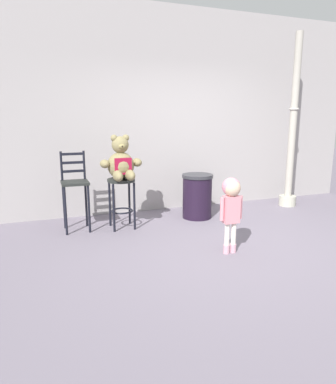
# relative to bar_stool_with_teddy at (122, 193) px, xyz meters

# --- Properties ---
(ground_plane) EXTENTS (24.00, 24.00, 0.00)m
(ground_plane) POSITION_rel_bar_stool_with_teddy_xyz_m (1.11, -1.26, -0.52)
(ground_plane) COLOR slate
(building_wall) EXTENTS (7.06, 0.30, 3.32)m
(building_wall) POSITION_rel_bar_stool_with_teddy_xyz_m (1.11, 0.94, 1.15)
(building_wall) COLOR #9E9897
(building_wall) RESTS_ON ground_plane
(bar_stool_with_teddy) EXTENTS (0.39, 0.39, 0.72)m
(bar_stool_with_teddy) POSITION_rel_bar_stool_with_teddy_xyz_m (0.00, 0.00, 0.00)
(bar_stool_with_teddy) COLOR black
(bar_stool_with_teddy) RESTS_ON ground_plane
(teddy_bear) EXTENTS (0.59, 0.53, 0.62)m
(teddy_bear) POSITION_rel_bar_stool_with_teddy_xyz_m (-0.00, -0.03, 0.43)
(teddy_bear) COLOR olive
(teddy_bear) RESTS_ON bar_stool_with_teddy
(child_walking) EXTENTS (0.29, 0.23, 0.90)m
(child_walking) POSITION_rel_bar_stool_with_teddy_xyz_m (0.98, -1.37, 0.14)
(child_walking) COLOR #CD95A4
(child_walking) RESTS_ON ground_plane
(trash_bin) EXTENTS (0.49, 0.49, 0.70)m
(trash_bin) POSITION_rel_bar_stool_with_teddy_xyz_m (1.24, 0.11, -0.16)
(trash_bin) COLOR black
(trash_bin) RESTS_ON ground_plane
(lamppost) EXTENTS (0.30, 0.30, 2.96)m
(lamppost) POSITION_rel_bar_stool_with_teddy_xyz_m (3.10, 0.24, 0.66)
(lamppost) COLOR #AFAD9A
(lamppost) RESTS_ON ground_plane
(bar_chair_empty) EXTENTS (0.37, 0.37, 1.11)m
(bar_chair_empty) POSITION_rel_bar_stool_with_teddy_xyz_m (-0.63, 0.13, 0.11)
(bar_chair_empty) COLOR black
(bar_chair_empty) RESTS_ON ground_plane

